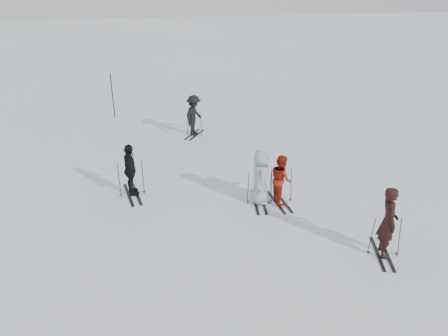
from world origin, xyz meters
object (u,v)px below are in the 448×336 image
object	(u,v)px
skier_red	(281,180)
piste_marker	(113,96)
skier_near_dark	(388,223)
skier_uphill_left	(130,171)
skier_grey	(260,178)
skier_uphill_far	(194,116)

from	to	relation	value
skier_red	piste_marker	bearing A→B (deg)	24.90
skier_near_dark	skier_uphill_left	size ratio (longest dim) A/B	1.10
piste_marker	skier_near_dark	bearing A→B (deg)	-61.14
skier_red	skier_uphill_left	xyz separation A→B (m)	(-4.70, 1.44, 0.08)
skier_grey	skier_uphill_left	bearing A→B (deg)	79.44
skier_near_dark	skier_grey	size ratio (longest dim) A/B	1.09
skier_grey	piste_marker	world-z (taller)	piste_marker
skier_uphill_far	piste_marker	world-z (taller)	piste_marker
skier_red	skier_near_dark	bearing A→B (deg)	-154.73
skier_near_dark	skier_uphill_far	world-z (taller)	skier_near_dark
skier_uphill_left	skier_near_dark	bearing A→B (deg)	-135.30
skier_uphill_left	piste_marker	xyz separation A→B (m)	(-0.86, 8.70, 0.24)
skier_grey	skier_uphill_left	distance (m)	4.26
skier_red	piste_marker	xyz separation A→B (m)	(-5.57, 10.14, 0.32)
piste_marker	skier_uphill_far	bearing A→B (deg)	-42.32
skier_grey	skier_uphill_far	xyz separation A→B (m)	(-1.24, 6.71, 0.01)
skier_near_dark	skier_red	xyz separation A→B (m)	(-1.82, 3.26, -0.17)
skier_red	skier_grey	world-z (taller)	skier_grey
skier_grey	piste_marker	size ratio (longest dim) A/B	0.79
skier_uphill_left	skier_grey	bearing A→B (deg)	-117.87
skier_uphill_left	skier_uphill_far	xyz separation A→B (m)	(2.80, 5.37, 0.02)
skier_near_dark	piste_marker	world-z (taller)	piste_marker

